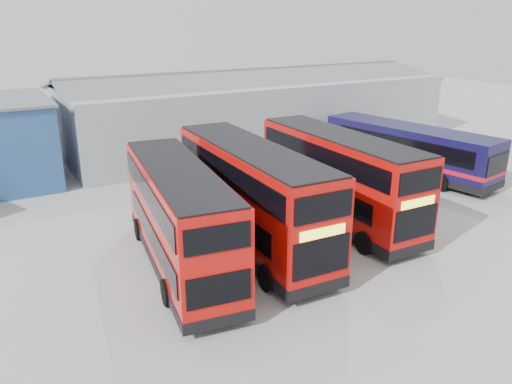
# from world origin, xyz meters

# --- Properties ---
(ground_plane) EXTENTS (120.00, 120.00, 0.00)m
(ground_plane) POSITION_xyz_m (0.00, 0.00, 0.00)
(ground_plane) COLOR gray
(ground_plane) RESTS_ON ground
(maintenance_shed) EXTENTS (30.50, 12.00, 5.89)m
(maintenance_shed) POSITION_xyz_m (8.00, 20.00, 2.60)
(maintenance_shed) COLOR #9CA2AB
(maintenance_shed) RESTS_ON ground
(double_decker_left) EXTENTS (3.82, 10.31, 4.27)m
(double_decker_left) POSITION_xyz_m (-5.66, 1.86, 2.12)
(double_decker_left) COLOR #BD0E0A
(double_decker_left) RESTS_ON ground
(double_decker_centre) EXTENTS (3.16, 10.93, 4.57)m
(double_decker_centre) POSITION_xyz_m (-2.16, 2.27, 2.27)
(double_decker_centre) COLOR #BD0E0A
(double_decker_centre) RESTS_ON ground
(double_decker_right) EXTENTS (2.88, 10.54, 4.42)m
(double_decker_right) POSITION_xyz_m (2.95, 2.72, 2.20)
(double_decker_right) COLOR #BD0E0A
(double_decker_right) RESTS_ON ground
(single_decker_blue) EXTENTS (4.58, 11.91, 3.16)m
(single_decker_blue) POSITION_xyz_m (11.86, 6.70, 1.57)
(single_decker_blue) COLOR #0C0D36
(single_decker_blue) RESTS_ON ground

